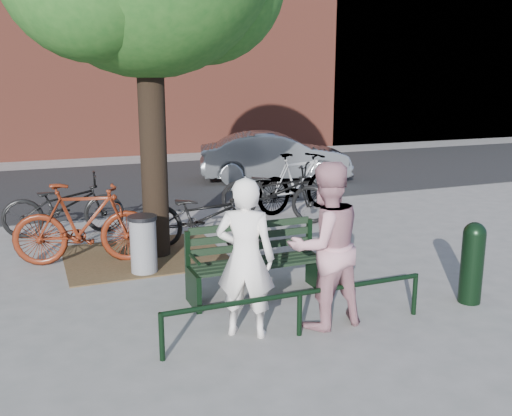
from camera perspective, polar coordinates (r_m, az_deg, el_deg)
name	(u,v)px	position (r m, az deg, el deg)	size (l,w,h in m)	color
ground	(257,297)	(7.34, 0.14, -8.85)	(90.00, 90.00, 0.00)	gray
dirt_pit	(145,256)	(9.08, -11.05, -4.72)	(2.40, 2.00, 0.02)	brown
road	(135,184)	(15.28, -11.96, 2.41)	(40.00, 7.00, 0.01)	black
park_bench	(255,259)	(7.25, -0.09, -5.12)	(1.74, 0.54, 0.97)	black
guard_railing	(300,300)	(6.18, 4.40, -9.18)	(3.06, 0.06, 0.51)	black
person_left	(245,258)	(6.03, -1.07, -5.02)	(0.63, 0.41, 1.73)	white
person_right	(325,246)	(6.29, 6.91, -3.76)	(0.90, 0.70, 1.85)	#B77E88
bollard	(472,260)	(7.47, 20.83, -4.88)	(0.27, 0.27, 1.02)	black
litter_bin	(143,244)	(8.22, -11.19, -3.57)	(0.41, 0.41, 0.84)	gray
bicycle_a	(64,205)	(10.53, -18.68, 0.27)	(0.72, 2.06, 1.08)	black
bicycle_b	(83,224)	(8.80, -16.88, -1.52)	(0.58, 2.04, 1.23)	#521A0B
bicycle_c	(202,217)	(9.14, -5.41, -0.87)	(0.73, 2.11, 1.11)	black
bicycle_d	(298,182)	(11.78, 4.27, 2.60)	(0.58, 2.06, 1.24)	gray
bicycle_e	(274,192)	(11.00, 1.85, 1.65)	(0.76, 2.18, 1.15)	black
parked_car	(275,157)	(15.28, 1.88, 5.14)	(1.38, 3.97, 1.31)	gray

